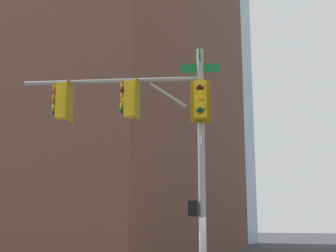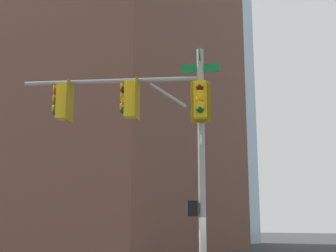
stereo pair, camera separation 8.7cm
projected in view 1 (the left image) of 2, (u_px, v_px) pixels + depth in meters
signal_pole_assembly at (153, 123)px, 12.74m from camera, size 5.13×2.63×7.12m
building_brick_nearside at (81, 20)px, 46.43m from camera, size 25.89×20.36×44.22m
building_brick_midblock at (79, 80)px, 47.77m from camera, size 18.04×14.32×33.28m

